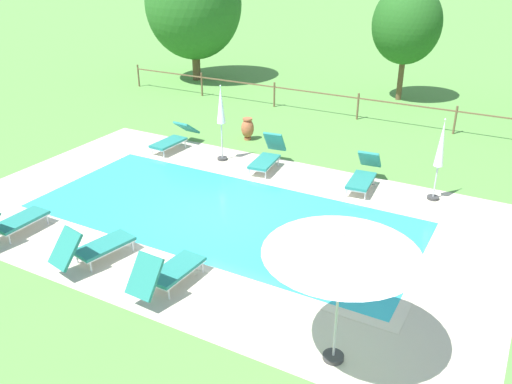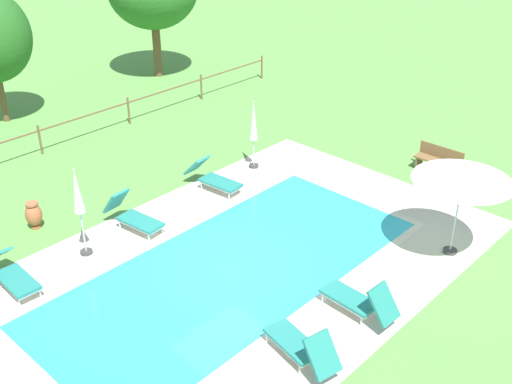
% 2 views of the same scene
% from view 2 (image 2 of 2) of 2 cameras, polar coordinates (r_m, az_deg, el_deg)
% --- Properties ---
extents(ground_plane, '(160.00, 160.00, 0.00)m').
position_cam_2_polar(ground_plane, '(15.70, -2.22, -7.06)').
color(ground_plane, '#599342').
extents(pool_deck_paving, '(13.99, 8.42, 0.01)m').
position_cam_2_polar(pool_deck_paving, '(15.70, -2.22, -7.05)').
color(pool_deck_paving, beige).
rests_on(pool_deck_paving, ground).
extents(swimming_pool_water, '(9.95, 4.37, 0.01)m').
position_cam_2_polar(swimming_pool_water, '(15.70, -2.22, -7.04)').
color(swimming_pool_water, '#2DB7C6').
rests_on(swimming_pool_water, ground).
extents(pool_coping_rim, '(10.43, 4.85, 0.01)m').
position_cam_2_polar(pool_coping_rim, '(15.69, -2.22, -7.03)').
color(pool_coping_rim, beige).
rests_on(pool_coping_rim, ground).
extents(sun_lounger_north_near_steps, '(0.77, 1.96, 0.94)m').
position_cam_2_polar(sun_lounger_north_near_steps, '(19.13, -3.86, 1.29)').
color(sun_lounger_north_near_steps, '#237A70').
rests_on(sun_lounger_north_near_steps, ground).
extents(sun_lounger_north_mid, '(0.69, 1.85, 1.01)m').
position_cam_2_polar(sun_lounger_north_mid, '(14.28, 9.28, -9.63)').
color(sun_lounger_north_mid, '#237A70').
rests_on(sun_lounger_north_mid, ground).
extents(sun_lounger_north_far, '(0.69, 2.04, 0.82)m').
position_cam_2_polar(sun_lounger_north_far, '(16.02, -21.25, -6.86)').
color(sun_lounger_north_far, '#237A70').
rests_on(sun_lounger_north_far, ground).
extents(sun_lounger_north_end, '(0.96, 1.93, 1.00)m').
position_cam_2_polar(sun_lounger_north_end, '(13.03, 4.10, -13.69)').
color(sun_lounger_north_end, '#237A70').
rests_on(sun_lounger_north_end, ground).
extents(sun_lounger_south_near_corner, '(0.80, 1.88, 1.01)m').
position_cam_2_polar(sun_lounger_south_near_corner, '(17.43, -11.04, -2.12)').
color(sun_lounger_south_near_corner, '#237A70').
rests_on(sun_lounger_south_near_corner, ground).
extents(patio_umbrella_open_foreground, '(2.46, 2.46, 2.44)m').
position_cam_2_polar(patio_umbrella_open_foreground, '(16.00, 18.23, 1.43)').
color(patio_umbrella_open_foreground, '#383838').
rests_on(patio_umbrella_open_foreground, ground).
extents(patio_umbrella_closed_row_west, '(0.32, 0.32, 2.29)m').
position_cam_2_polar(patio_umbrella_closed_row_west, '(20.02, -0.22, 5.99)').
color(patio_umbrella_closed_row_west, '#383838').
rests_on(patio_umbrella_closed_row_west, ground).
extents(patio_umbrella_closed_row_mid_west, '(0.32, 0.32, 2.44)m').
position_cam_2_polar(patio_umbrella_closed_row_mid_west, '(16.03, -15.78, -0.51)').
color(patio_umbrella_closed_row_mid_west, '#383838').
rests_on(patio_umbrella_closed_row_mid_west, ground).
extents(wooden_bench_lawn_side, '(0.47, 1.51, 0.87)m').
position_cam_2_polar(wooden_bench_lawn_side, '(20.87, 16.19, 2.83)').
color(wooden_bench_lawn_side, brown).
rests_on(wooden_bench_lawn_side, ground).
extents(terracotta_urn_near_fence, '(0.45, 0.45, 0.79)m').
position_cam_2_polar(terracotta_urn_near_fence, '(18.15, -19.45, -1.93)').
color(terracotta_urn_near_fence, '#A85B38').
rests_on(terracotta_urn_near_fence, ground).
extents(perimeter_fence, '(22.13, 0.08, 1.05)m').
position_cam_2_polar(perimeter_fence, '(22.44, -19.01, 4.88)').
color(perimeter_fence, brown).
rests_on(perimeter_fence, ground).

